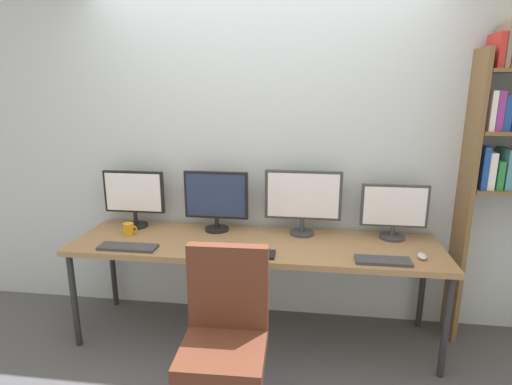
{
  "coord_description": "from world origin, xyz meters",
  "views": [
    {
      "loc": [
        0.37,
        -2.11,
        1.81
      ],
      "look_at": [
        0.0,
        0.65,
        1.09
      ],
      "focal_mm": 29.06,
      "sensor_mm": 36.0,
      "label": 1
    }
  ],
  "objects_px": {
    "keyboard_right": "(383,261)",
    "coffee_mug": "(129,229)",
    "computer_mouse": "(422,256)",
    "keyboard_left": "(128,247)",
    "keyboard_center": "(250,254)",
    "office_chair": "(225,357)",
    "monitor_far_left": "(134,196)",
    "monitor_far_right": "(394,210)",
    "desk": "(255,248)",
    "monitor_center_left": "(216,199)",
    "monitor_center_right": "(303,199)"
  },
  "relations": [
    {
      "from": "desk",
      "to": "keyboard_center",
      "type": "distance_m",
      "value": 0.24
    },
    {
      "from": "monitor_far_right",
      "to": "desk",
      "type": "bearing_deg",
      "value": -167.66
    },
    {
      "from": "monitor_far_left",
      "to": "keyboard_left",
      "type": "height_order",
      "value": "monitor_far_left"
    },
    {
      "from": "office_chair",
      "to": "monitor_far_left",
      "type": "xyz_separation_m",
      "value": [
        -0.92,
        1.04,
        0.59
      ]
    },
    {
      "from": "computer_mouse",
      "to": "coffee_mug",
      "type": "relative_size",
      "value": 0.91
    },
    {
      "from": "monitor_center_left",
      "to": "keyboard_right",
      "type": "distance_m",
      "value": 1.27
    },
    {
      "from": "keyboard_left",
      "to": "computer_mouse",
      "type": "distance_m",
      "value": 1.94
    },
    {
      "from": "keyboard_left",
      "to": "coffee_mug",
      "type": "distance_m",
      "value": 0.28
    },
    {
      "from": "keyboard_center",
      "to": "keyboard_right",
      "type": "xyz_separation_m",
      "value": [
        0.84,
        0.0,
        0.0
      ]
    },
    {
      "from": "keyboard_left",
      "to": "keyboard_right",
      "type": "bearing_deg",
      "value": 0.0
    },
    {
      "from": "keyboard_center",
      "to": "keyboard_right",
      "type": "distance_m",
      "value": 0.84
    },
    {
      "from": "monitor_far_left",
      "to": "keyboard_right",
      "type": "relative_size",
      "value": 1.38
    },
    {
      "from": "desk",
      "to": "monitor_far_left",
      "type": "xyz_separation_m",
      "value": [
        -0.97,
        0.21,
        0.29
      ]
    },
    {
      "from": "monitor_center_left",
      "to": "computer_mouse",
      "type": "height_order",
      "value": "monitor_center_left"
    },
    {
      "from": "monitor_center_left",
      "to": "monitor_center_right",
      "type": "relative_size",
      "value": 0.87
    },
    {
      "from": "desk",
      "to": "keyboard_center",
      "type": "bearing_deg",
      "value": -90.0
    },
    {
      "from": "monitor_far_right",
      "to": "monitor_far_left",
      "type": "bearing_deg",
      "value": 180.0
    },
    {
      "from": "computer_mouse",
      "to": "monitor_far_left",
      "type": "bearing_deg",
      "value": 170.37
    },
    {
      "from": "monitor_far_left",
      "to": "keyboard_center",
      "type": "distance_m",
      "value": 1.09
    },
    {
      "from": "monitor_center_right",
      "to": "office_chair",
      "type": "bearing_deg",
      "value": -109.66
    },
    {
      "from": "office_chair",
      "to": "computer_mouse",
      "type": "relative_size",
      "value": 10.31
    },
    {
      "from": "monitor_far_left",
      "to": "office_chair",
      "type": "bearing_deg",
      "value": -48.43
    },
    {
      "from": "desk",
      "to": "computer_mouse",
      "type": "relative_size",
      "value": 26.88
    },
    {
      "from": "keyboard_center",
      "to": "keyboard_right",
      "type": "relative_size",
      "value": 0.94
    },
    {
      "from": "monitor_far_left",
      "to": "monitor_center_right",
      "type": "height_order",
      "value": "monitor_center_right"
    },
    {
      "from": "monitor_center_left",
      "to": "keyboard_center",
      "type": "xyz_separation_m",
      "value": [
        0.32,
        -0.44,
        -0.24
      ]
    },
    {
      "from": "coffee_mug",
      "to": "monitor_center_right",
      "type": "bearing_deg",
      "value": 8.52
    },
    {
      "from": "monitor_far_right",
      "to": "office_chair",
      "type": "bearing_deg",
      "value": -134.41
    },
    {
      "from": "monitor_center_right",
      "to": "keyboard_left",
      "type": "relative_size",
      "value": 1.41
    },
    {
      "from": "desk",
      "to": "keyboard_left",
      "type": "relative_size",
      "value": 6.53
    },
    {
      "from": "keyboard_left",
      "to": "keyboard_center",
      "type": "distance_m",
      "value": 0.84
    },
    {
      "from": "desk",
      "to": "keyboard_right",
      "type": "distance_m",
      "value": 0.87
    },
    {
      "from": "monitor_center_right",
      "to": "coffee_mug",
      "type": "relative_size",
      "value": 5.26
    },
    {
      "from": "office_chair",
      "to": "monitor_center_left",
      "type": "distance_m",
      "value": 1.23
    },
    {
      "from": "keyboard_left",
      "to": "computer_mouse",
      "type": "xyz_separation_m",
      "value": [
        1.94,
        0.09,
        0.01
      ]
    },
    {
      "from": "office_chair",
      "to": "monitor_center_right",
      "type": "bearing_deg",
      "value": 70.34
    },
    {
      "from": "keyboard_center",
      "to": "computer_mouse",
      "type": "height_order",
      "value": "computer_mouse"
    },
    {
      "from": "keyboard_center",
      "to": "office_chair",
      "type": "bearing_deg",
      "value": -94.6
    },
    {
      "from": "desk",
      "to": "office_chair",
      "type": "xyz_separation_m",
      "value": [
        -0.05,
        -0.83,
        -0.29
      ]
    },
    {
      "from": "monitor_center_left",
      "to": "keyboard_center",
      "type": "height_order",
      "value": "monitor_center_left"
    },
    {
      "from": "office_chair",
      "to": "monitor_far_left",
      "type": "height_order",
      "value": "monitor_far_left"
    },
    {
      "from": "office_chair",
      "to": "monitor_center_left",
      "type": "bearing_deg",
      "value": 104.83
    },
    {
      "from": "monitor_far_left",
      "to": "keyboard_right",
      "type": "xyz_separation_m",
      "value": [
        1.81,
        -0.44,
        -0.24
      ]
    },
    {
      "from": "keyboard_right",
      "to": "coffee_mug",
      "type": "relative_size",
      "value": 3.24
    },
    {
      "from": "monitor_far_left",
      "to": "monitor_center_left",
      "type": "relative_size",
      "value": 0.98
    },
    {
      "from": "computer_mouse",
      "to": "office_chair",
      "type": "bearing_deg",
      "value": -148.94
    },
    {
      "from": "desk",
      "to": "monitor_far_left",
      "type": "bearing_deg",
      "value": 167.66
    },
    {
      "from": "computer_mouse",
      "to": "monitor_far_right",
      "type": "bearing_deg",
      "value": 109.67
    },
    {
      "from": "monitor_far_right",
      "to": "keyboard_left",
      "type": "distance_m",
      "value": 1.87
    },
    {
      "from": "keyboard_center",
      "to": "coffee_mug",
      "type": "height_order",
      "value": "coffee_mug"
    }
  ]
}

